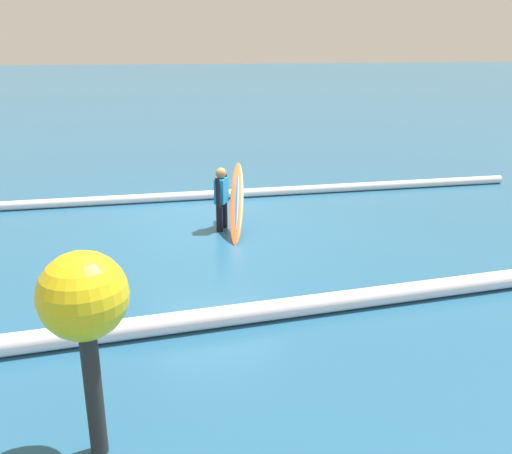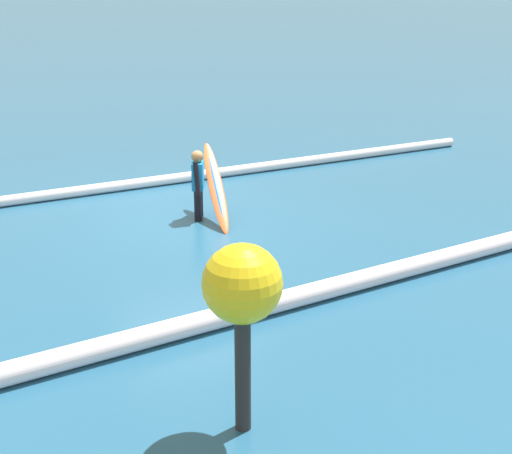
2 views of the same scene
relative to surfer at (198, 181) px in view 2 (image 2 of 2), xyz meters
The scene contains 6 objects.
ground_plane 0.78m from the surfer, 60.25° to the right, with size 198.03×198.03×0.00m, color #235A7E.
surfer is the anchor object (origin of this frame).
surfboard 0.34m from the surfer, 153.07° to the left, with size 0.64×1.81×1.26m.
channel_buoy 6.59m from the surfer, 71.89° to the left, with size 0.77×0.77×1.99m.
wave_crest_foreground 3.16m from the surfer, 48.82° to the right, with size 0.21×0.21×20.10m, color silver.
wave_crest_midground 4.48m from the surfer, 68.54° to the left, with size 0.28×0.28×18.97m, color white.
Camera 2 is at (4.51, 12.10, 4.41)m, focal length 50.79 mm.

